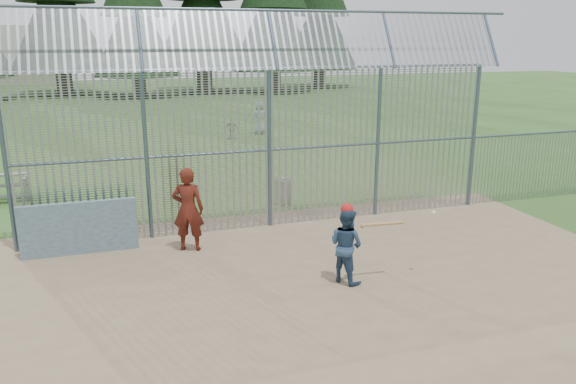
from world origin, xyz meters
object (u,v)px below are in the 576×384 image
object	(u,v)px
batter	(346,245)
trash_can	(283,192)
dugout_wall	(79,228)
onlooker	(188,209)

from	to	relation	value
batter	trash_can	bearing A→B (deg)	-33.64
dugout_wall	batter	size ratio (longest dim) A/B	1.66
dugout_wall	batter	distance (m)	5.98
onlooker	trash_can	world-z (taller)	onlooker
onlooker	batter	bearing A→B (deg)	153.45
batter	trash_can	xyz separation A→B (m)	(0.45, 5.54, -0.39)
onlooker	trash_can	bearing A→B (deg)	-119.48
batter	trash_can	world-z (taller)	batter
batter	onlooker	xyz separation A→B (m)	(-2.70, 2.68, 0.21)
dugout_wall	batter	xyz separation A→B (m)	(5.06, -3.19, 0.15)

